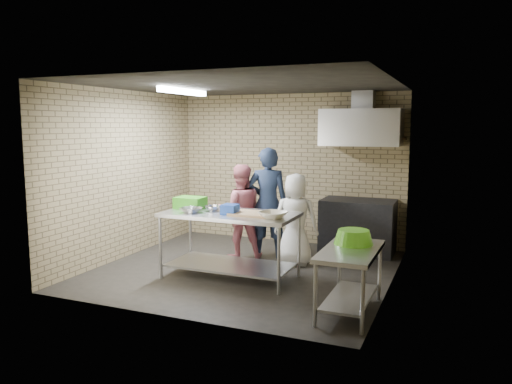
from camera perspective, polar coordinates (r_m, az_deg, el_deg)
floor at (r=7.48m, az=-1.31°, el=-8.91°), size 4.20×4.20×0.00m
ceiling at (r=7.19m, az=-1.38°, el=12.18°), size 4.20×4.20×0.00m
back_wall at (r=9.07m, az=3.80°, el=2.69°), size 4.20×0.06×2.70m
front_wall at (r=5.46m, az=-9.91°, el=-0.71°), size 4.20×0.06×2.70m
left_wall at (r=8.29m, az=-14.74°, el=1.98°), size 0.06×4.00×2.70m
right_wall at (r=6.65m, az=15.44°, el=0.61°), size 0.06×4.00×2.70m
prep_table at (r=7.01m, az=-3.00°, el=-6.13°), size 1.86×0.93×0.93m
side_counter at (r=5.83m, az=10.72°, el=-10.03°), size 0.60×1.20×0.75m
stove at (r=8.52m, az=11.62°, el=-3.90°), size 1.20×0.70×0.90m
range_hood at (r=8.40m, az=12.00°, el=7.27°), size 1.30×0.60×0.60m
hood_duct at (r=8.55m, az=12.27°, el=10.28°), size 0.35×0.30×0.30m
wall_shelf at (r=8.54m, az=14.19°, el=6.00°), size 0.80×0.20×0.04m
fluorescent_fixture at (r=7.65m, az=-8.38°, el=11.38°), size 0.10×1.25×0.08m
green_crate at (r=7.33m, az=-7.56°, el=-1.22°), size 0.41×0.31×0.17m
blue_tub at (r=6.79m, az=-3.01°, el=-2.00°), size 0.21×0.21×0.13m
cutting_board at (r=6.75m, az=-0.42°, el=-2.49°), size 0.57×0.43×0.03m
mixing_bowl_a at (r=6.96m, az=-7.46°, el=-2.07°), size 0.34×0.34×0.07m
mixing_bowl_b at (r=7.08m, az=-5.04°, el=-1.88°), size 0.26×0.26×0.07m
ceramic_bowl at (r=6.49m, az=1.98°, el=-2.64°), size 0.42×0.42×0.09m
green_basin at (r=5.96m, az=11.14°, el=-5.09°), size 0.46×0.46×0.17m
bottle_red at (r=8.57m, az=12.55°, el=6.79°), size 0.07×0.07×0.18m
man_navy at (r=7.99m, az=1.34°, el=-1.26°), size 0.76×0.62×1.79m
woman_pink at (r=8.00m, az=-1.85°, el=-2.24°), size 0.93×0.87×1.52m
woman_white at (r=7.61m, az=4.55°, el=-3.15°), size 0.75×0.55×1.42m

